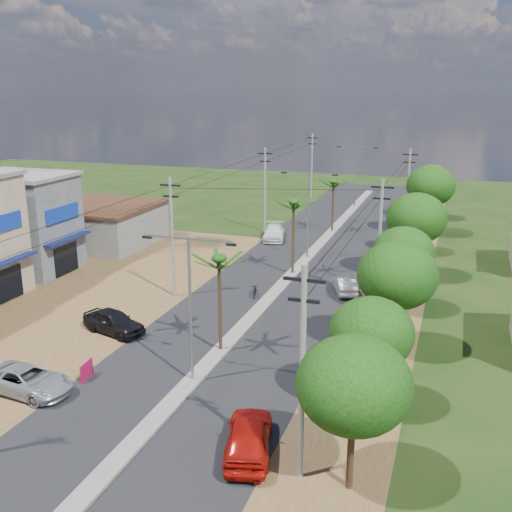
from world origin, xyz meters
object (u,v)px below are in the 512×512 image
at_px(car_parked_dark, 114,322).
at_px(roadside_sign, 87,371).
at_px(moto_rider_east, 260,435).
at_px(car_red_near, 249,437).
at_px(car_parked_silver, 27,381).
at_px(car_silver_mid, 345,285).
at_px(car_white_far, 274,233).

distance_m(car_parked_dark, roadside_sign, 6.30).
bearing_deg(moto_rider_east, roadside_sign, 1.58).
height_order(car_red_near, car_parked_silver, car_red_near).
bearing_deg(car_silver_mid, car_parked_silver, 37.88).
bearing_deg(car_silver_mid, roadside_sign, 39.34).
bearing_deg(roadside_sign, car_white_far, 83.33).
bearing_deg(car_parked_dark, car_white_far, 10.86).
bearing_deg(car_white_far, car_red_near, -89.17).
relative_size(car_red_near, car_parked_silver, 0.97).
bearing_deg(car_parked_silver, car_parked_dark, 5.63).
bearing_deg(car_red_near, moto_rider_east, -117.67).
bearing_deg(car_silver_mid, car_parked_dark, 23.86).
bearing_deg(car_red_near, car_parked_silver, -21.00).
height_order(car_parked_dark, roadside_sign, car_parked_dark).
distance_m(car_silver_mid, car_parked_dark, 17.60).
bearing_deg(roadside_sign, car_parked_silver, -137.33).
height_order(car_silver_mid, car_parked_silver, car_parked_silver).
relative_size(car_parked_silver, roadside_sign, 4.02).
height_order(car_parked_silver, car_parked_dark, car_parked_dark).
height_order(car_silver_mid, roadside_sign, car_silver_mid).
bearing_deg(car_white_far, roadside_sign, -105.61).
bearing_deg(car_white_far, car_silver_mid, -69.20).
height_order(car_parked_dark, moto_rider_east, car_parked_dark).
distance_m(moto_rider_east, roadside_sign, 11.03).
relative_size(car_red_near, car_white_far, 0.96).
distance_m(car_parked_silver, car_parked_dark, 8.22).
bearing_deg(moto_rider_east, car_parked_dark, -18.64).
distance_m(car_red_near, car_parked_dark, 15.71).
bearing_deg(car_parked_silver, moto_rider_east, -86.21).
xyz_separation_m(car_red_near, car_silver_mid, (0.00, 21.91, -0.18)).
xyz_separation_m(car_red_near, moto_rider_east, (0.20, 0.89, -0.40)).
bearing_deg(car_parked_silver, car_red_near, -90.32).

